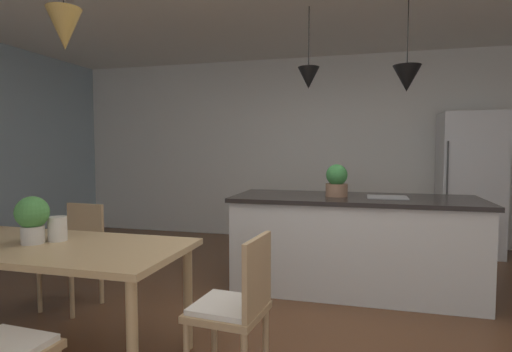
% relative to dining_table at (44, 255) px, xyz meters
% --- Properties ---
extents(ground_plane, '(10.00, 8.40, 0.04)m').
position_rel_dining_table_xyz_m(ground_plane, '(1.52, 0.74, -0.69)').
color(ground_plane, brown).
extents(wall_back_kitchen, '(10.00, 0.12, 2.70)m').
position_rel_dining_table_xyz_m(wall_back_kitchen, '(1.52, 4.00, 0.68)').
color(wall_back_kitchen, white).
rests_on(wall_back_kitchen, ground_plane).
extents(dining_table, '(1.84, 0.84, 0.74)m').
position_rel_dining_table_xyz_m(dining_table, '(0.00, 0.00, 0.00)').
color(dining_table, tan).
rests_on(dining_table, ground_plane).
extents(chair_far_left, '(0.43, 0.43, 0.87)m').
position_rel_dining_table_xyz_m(chair_far_left, '(-0.41, 0.79, -0.20)').
color(chair_far_left, tan).
rests_on(chair_far_left, ground_plane).
extents(chair_kitchen_end, '(0.44, 0.44, 0.87)m').
position_rel_dining_table_xyz_m(chair_kitchen_end, '(1.29, -0.00, -0.20)').
color(chair_kitchen_end, tan).
rests_on(chair_kitchen_end, ground_plane).
extents(kitchen_island, '(2.28, 0.90, 0.91)m').
position_rel_dining_table_xyz_m(kitchen_island, '(1.89, 1.81, -0.21)').
color(kitchen_island, silver).
rests_on(kitchen_island, ground_plane).
extents(refrigerator, '(0.73, 0.67, 1.81)m').
position_rel_dining_table_xyz_m(refrigerator, '(3.29, 3.60, 0.24)').
color(refrigerator, silver).
rests_on(refrigerator, ground_plane).
extents(pendant_over_table, '(0.21, 0.21, 0.74)m').
position_rel_dining_table_xyz_m(pendant_over_table, '(0.18, 0.04, 1.42)').
color(pendant_over_table, black).
extents(pendant_over_island_main, '(0.21, 0.21, 0.77)m').
position_rel_dining_table_xyz_m(pendant_over_island_main, '(1.45, 1.81, 1.36)').
color(pendant_over_island_main, black).
extents(pendant_over_island_aux, '(0.25, 0.25, 0.83)m').
position_rel_dining_table_xyz_m(pendant_over_island_aux, '(2.34, 1.81, 1.32)').
color(pendant_over_island_aux, black).
extents(potted_plant_on_island, '(0.21, 0.21, 0.31)m').
position_rel_dining_table_xyz_m(potted_plant_on_island, '(1.73, 1.81, 0.38)').
color(potted_plant_on_island, '#8C664C').
rests_on(potted_plant_on_island, kitchen_island).
extents(potted_plant_on_table, '(0.21, 0.21, 0.31)m').
position_rel_dining_table_xyz_m(potted_plant_on_table, '(-0.07, -0.01, 0.24)').
color(potted_plant_on_table, beige).
rests_on(potted_plant_on_table, dining_table).
extents(vase_on_dining_table, '(0.12, 0.12, 0.16)m').
position_rel_dining_table_xyz_m(vase_on_dining_table, '(0.02, 0.10, 0.15)').
color(vase_on_dining_table, silver).
rests_on(vase_on_dining_table, dining_table).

